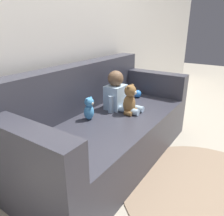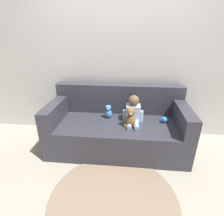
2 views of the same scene
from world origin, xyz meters
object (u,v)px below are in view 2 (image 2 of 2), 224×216
Objects in this scene: couch at (118,127)px; plush_toy_side at (108,112)px; teddy_bear_brown at (130,118)px; toy_ball at (164,120)px; person_baby at (133,111)px.

plush_toy_side is (-0.14, 0.05, 0.21)m from couch.
teddy_bear_brown is 0.50m from toy_ball.
plush_toy_side is at bearing 145.00° from teddy_bear_brown.
teddy_bear_brown is at bearing -44.40° from couch.
couch is 22.39× the size of toy_ball.
person_baby is (0.21, -0.02, 0.27)m from couch.
teddy_bear_brown is (0.18, -0.18, 0.24)m from couch.
toy_ball is (0.65, -0.02, 0.16)m from couch.
teddy_bear_brown is 3.24× the size of toy_ball.
teddy_bear_brown is at bearing -161.35° from toy_ball.
person_baby is at bearing 77.15° from teddy_bear_brown.
couch is at bearing 178.44° from toy_ball.
plush_toy_side is at bearing 169.64° from person_baby.
person_baby is at bearing -10.36° from plush_toy_side.
couch is 9.34× the size of plush_toy_side.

